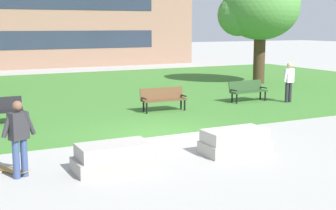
{
  "coord_description": "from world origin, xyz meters",
  "views": [
    {
      "loc": [
        -5.95,
        -12.42,
        3.3
      ],
      "look_at": [
        -0.42,
        -1.4,
        1.2
      ],
      "focal_mm": 50.0,
      "sensor_mm": 36.0,
      "label": 1
    }
  ],
  "objects_px": {
    "park_bench_near_right": "(247,90)",
    "park_bench_far_left": "(163,98)",
    "concrete_block_left": "(235,141)",
    "person_skateboarder": "(19,135)",
    "person_bystander_near_lawn": "(289,80)",
    "skateboard": "(11,170)",
    "concrete_block_center": "(113,157)"
  },
  "relations": [
    {
      "from": "park_bench_near_right",
      "to": "park_bench_far_left",
      "type": "relative_size",
      "value": 1.01
    },
    {
      "from": "concrete_block_left",
      "to": "park_bench_near_right",
      "type": "xyz_separation_m",
      "value": [
        5.28,
        6.68,
        0.23
      ]
    },
    {
      "from": "person_skateboarder",
      "to": "park_bench_far_left",
      "type": "distance_m",
      "value": 8.59
    },
    {
      "from": "person_bystander_near_lawn",
      "to": "park_bench_far_left",
      "type": "bearing_deg",
      "value": 174.52
    },
    {
      "from": "concrete_block_left",
      "to": "park_bench_near_right",
      "type": "distance_m",
      "value": 8.52
    },
    {
      "from": "concrete_block_left",
      "to": "person_skateboarder",
      "type": "xyz_separation_m",
      "value": [
        -5.36,
        0.44,
        0.66
      ]
    },
    {
      "from": "concrete_block_left",
      "to": "skateboard",
      "type": "bearing_deg",
      "value": 171.66
    },
    {
      "from": "person_skateboarder",
      "to": "skateboard",
      "type": "distance_m",
      "value": 0.97
    },
    {
      "from": "park_bench_far_left",
      "to": "person_bystander_near_lawn",
      "type": "xyz_separation_m",
      "value": [
        5.76,
        -0.55,
        0.44
      ]
    },
    {
      "from": "concrete_block_center",
      "to": "skateboard",
      "type": "bearing_deg",
      "value": 160.0
    },
    {
      "from": "concrete_block_center",
      "to": "park_bench_near_right",
      "type": "height_order",
      "value": "park_bench_near_right"
    },
    {
      "from": "concrete_block_left",
      "to": "park_bench_far_left",
      "type": "xyz_separation_m",
      "value": [
        0.96,
        6.24,
        0.23
      ]
    },
    {
      "from": "concrete_block_left",
      "to": "person_skateboarder",
      "type": "distance_m",
      "value": 5.42
    },
    {
      "from": "concrete_block_left",
      "to": "concrete_block_center",
      "type": "bearing_deg",
      "value": 179.62
    },
    {
      "from": "person_bystander_near_lawn",
      "to": "person_skateboarder",
      "type": "bearing_deg",
      "value": -156.51
    },
    {
      "from": "park_bench_near_right",
      "to": "park_bench_far_left",
      "type": "bearing_deg",
      "value": -174.23
    },
    {
      "from": "concrete_block_left",
      "to": "skateboard",
      "type": "height_order",
      "value": "concrete_block_left"
    },
    {
      "from": "concrete_block_left",
      "to": "park_bench_near_right",
      "type": "bearing_deg",
      "value": 51.7
    },
    {
      "from": "concrete_block_center",
      "to": "skateboard",
      "type": "distance_m",
      "value": 2.31
    },
    {
      "from": "skateboard",
      "to": "park_bench_far_left",
      "type": "relative_size",
      "value": 0.53
    },
    {
      "from": "concrete_block_left",
      "to": "park_bench_near_right",
      "type": "relative_size",
      "value": 0.98
    },
    {
      "from": "person_skateboarder",
      "to": "concrete_block_center",
      "type": "bearing_deg",
      "value": -11.89
    },
    {
      "from": "person_skateboarder",
      "to": "person_bystander_near_lawn",
      "type": "relative_size",
      "value": 1.0
    },
    {
      "from": "concrete_block_center",
      "to": "person_bystander_near_lawn",
      "type": "distance_m",
      "value": 11.58
    },
    {
      "from": "concrete_block_center",
      "to": "concrete_block_left",
      "type": "xyz_separation_m",
      "value": [
        3.36,
        -0.02,
        0.0
      ]
    },
    {
      "from": "skateboard",
      "to": "concrete_block_left",
      "type": "bearing_deg",
      "value": -8.34
    },
    {
      "from": "park_bench_near_right",
      "to": "park_bench_far_left",
      "type": "height_order",
      "value": "same"
    },
    {
      "from": "park_bench_near_right",
      "to": "person_bystander_near_lawn",
      "type": "distance_m",
      "value": 1.8
    },
    {
      "from": "park_bench_far_left",
      "to": "skateboard",
      "type": "bearing_deg",
      "value": -140.03
    },
    {
      "from": "concrete_block_center",
      "to": "park_bench_far_left",
      "type": "distance_m",
      "value": 7.58
    },
    {
      "from": "skateboard",
      "to": "park_bench_near_right",
      "type": "relative_size",
      "value": 0.53
    },
    {
      "from": "concrete_block_center",
      "to": "park_bench_near_right",
      "type": "bearing_deg",
      "value": 37.63
    }
  ]
}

